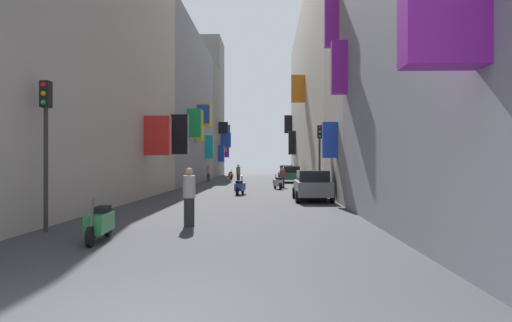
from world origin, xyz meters
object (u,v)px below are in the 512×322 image
object	(u,v)px
scooter_red	(301,187)
scooter_blue	(240,187)
scooter_orange	(231,176)
pedestrian_near_left	(189,197)
scooter_silver	(278,183)
parked_car_grey	(312,185)
traffic_light_near_corner	(320,148)
parked_car_green	(291,174)
pedestrian_mid_street	(208,173)
parked_car_white	(286,171)
pedestrian_crossing	(238,174)
scooter_green	(100,223)
traffic_light_far_corner	(46,129)
pedestrian_near_right	(282,178)

from	to	relation	value
scooter_red	scooter_blue	bearing A→B (deg)	178.55
scooter_orange	pedestrian_near_left	bearing A→B (deg)	-87.10
scooter_silver	parked_car_grey	bearing A→B (deg)	-80.41
scooter_orange	traffic_light_near_corner	world-z (taller)	traffic_light_near_corner
parked_car_green	pedestrian_mid_street	size ratio (longest dim) A/B	2.59
parked_car_white	scooter_blue	distance (m)	29.83
parked_car_grey	pedestrian_crossing	bearing A→B (deg)	105.16
scooter_green	traffic_light_near_corner	world-z (taller)	traffic_light_near_corner
scooter_silver	pedestrian_crossing	world-z (taller)	pedestrian_crossing
parked_car_grey	parked_car_white	bearing A→B (deg)	90.03
scooter_orange	scooter_silver	bearing A→B (deg)	-73.25
parked_car_white	pedestrian_near_left	distance (m)	42.66
parked_car_white	pedestrian_mid_street	world-z (taller)	pedestrian_mid_street
pedestrian_mid_street	traffic_light_far_corner	world-z (taller)	traffic_light_far_corner
scooter_blue	scooter_red	bearing A→B (deg)	-1.45
traffic_light_near_corner	pedestrian_near_right	bearing A→B (deg)	102.91
scooter_orange	traffic_light_near_corner	distance (m)	23.60
pedestrian_near_left	traffic_light_near_corner	xyz separation A→B (m)	(5.35, 11.81, 1.88)
pedestrian_crossing	pedestrian_near_left	bearing A→B (deg)	-89.05
scooter_orange	parked_car_grey	bearing A→B (deg)	-75.83
parked_car_grey	traffic_light_near_corner	xyz separation A→B (m)	(0.71, 2.86, 1.99)
scooter_orange	scooter_green	world-z (taller)	same
scooter_orange	pedestrian_mid_street	world-z (taller)	pedestrian_mid_street
scooter_blue	pedestrian_near_right	distance (m)	7.72
parked_car_grey	pedestrian_mid_street	xyz separation A→B (m)	(-8.26, 21.16, 0.02)
scooter_silver	scooter_red	distance (m)	5.59
parked_car_grey	scooter_orange	distance (m)	26.05
parked_car_grey	pedestrian_near_left	size ratio (longest dim) A/B	2.22
scooter_blue	pedestrian_mid_street	distance (m)	17.81
scooter_orange	scooter_green	size ratio (longest dim) A/B	0.91
pedestrian_mid_street	scooter_green	bearing A→B (deg)	-86.75
traffic_light_near_corner	scooter_silver	bearing A→B (deg)	109.56
parked_car_white	scooter_silver	size ratio (longest dim) A/B	2.12
pedestrian_crossing	pedestrian_mid_street	bearing A→B (deg)	143.56
scooter_silver	scooter_green	size ratio (longest dim) A/B	1.00
scooter_orange	pedestrian_mid_street	bearing A→B (deg)	-114.68
scooter_silver	traffic_light_near_corner	size ratio (longest dim) A/B	0.48
traffic_light_near_corner	pedestrian_near_left	bearing A→B (deg)	-114.37
scooter_silver	traffic_light_far_corner	distance (m)	20.75
pedestrian_crossing	pedestrian_near_left	distance (m)	27.79
scooter_orange	pedestrian_crossing	distance (m)	6.56
parked_car_white	scooter_silver	xyz separation A→B (m)	(-1.54, -24.21, -0.33)
pedestrian_crossing	traffic_light_far_corner	distance (m)	29.26
scooter_green	pedestrian_crossing	xyz separation A→B (m)	(1.30, 30.36, 0.39)
parked_car_white	scooter_red	world-z (taller)	parked_car_white
pedestrian_near_right	traffic_light_far_corner	xyz separation A→B (m)	(-7.31, -21.24, 2.14)
scooter_orange	scooter_red	bearing A→B (deg)	-74.23
scooter_green	pedestrian_near_left	world-z (taller)	pedestrian_near_left
scooter_blue	traffic_light_far_corner	xyz separation A→B (m)	(-4.54, -14.04, 2.44)
traffic_light_near_corner	pedestrian_mid_street	bearing A→B (deg)	116.10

